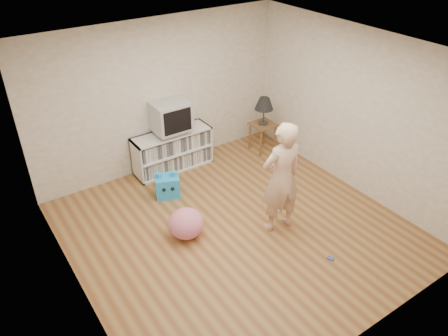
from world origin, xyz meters
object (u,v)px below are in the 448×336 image
media_unit (172,150)px  table_lamp (264,104)px  side_table (263,130)px  plush_pink (186,223)px  crt_tv (170,116)px  dvd_deck (171,131)px  person (281,178)px  plush_blue (167,186)px  laptop (278,200)px

media_unit → table_lamp: 1.86m
media_unit → side_table: 1.77m
table_lamp → plush_pink: bearing=-151.0°
crt_tv → dvd_deck: bearing=90.0°
person → table_lamp: bearing=-116.7°
plush_blue → plush_pink: 1.06m
side_table → laptop: bearing=-120.1°
media_unit → laptop: bearing=-66.0°
plush_pink → crt_tv: bearing=67.0°
person → plush_blue: size_ratio=3.67×
crt_tv → plush_pink: 2.04m
crt_tv → table_lamp: bearing=-12.0°
dvd_deck → laptop: 2.17m
media_unit → plush_blue: media_unit is taller
plush_blue → table_lamp: bearing=30.5°
crt_tv → plush_pink: (-0.73, -1.73, -0.81)m
plush_blue → side_table: bearing=30.5°
table_lamp → person: size_ratio=0.30×
laptop → crt_tv: bearing=110.7°
dvd_deck → laptop: (0.85, -1.88, -0.67)m
table_lamp → plush_pink: table_lamp is taller
crt_tv → table_lamp: size_ratio=1.17×
side_table → table_lamp: (-0.00, 0.00, 0.53)m
side_table → table_lamp: bearing=180.0°
media_unit → plush_blue: size_ratio=3.03×
table_lamp → laptop: bearing=-120.1°
media_unit → table_lamp: (1.72, -0.39, 0.59)m
media_unit → side_table: media_unit is taller
crt_tv → table_lamp: (1.72, -0.37, -0.08)m
dvd_deck → laptop: bearing=-65.8°
table_lamp → laptop: table_lamp is taller
table_lamp → crt_tv: bearing=168.0°
dvd_deck → person: (0.47, -2.31, 0.11)m
crt_tv → plush_blue: 1.19m
person → laptop: (0.37, 0.42, -0.78)m
table_lamp → laptop: 1.96m
side_table → laptop: 1.78m
person → laptop: size_ratio=4.71×
person → media_unit: bearing=-72.4°
crt_tv → media_unit: bearing=90.0°
table_lamp → dvd_deck: bearing=167.9°
side_table → person: bearing=-122.8°
dvd_deck → plush_blue: (-0.49, -0.70, -0.55)m
laptop → plush_blue: size_ratio=0.78×
dvd_deck → plush_pink: size_ratio=0.89×
laptop → plush_blue: bearing=134.9°
crt_tv → plush_blue: crt_tv is taller
crt_tv → laptop: 2.27m
crt_tv → side_table: crt_tv is taller
crt_tv → plush_pink: crt_tv is taller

